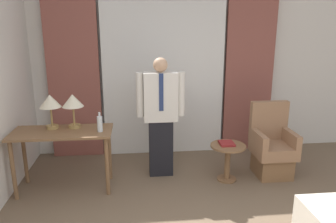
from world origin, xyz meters
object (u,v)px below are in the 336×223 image
object	(u,v)px
desk	(63,140)
table_lamp_right	(73,103)
table_lamp_left	(50,103)
book	(227,143)
bottle_near_edge	(100,124)
person	(161,114)
side_table	(228,156)
armchair	(272,149)

from	to	relation	value
desk	table_lamp_right	size ratio (longest dim) A/B	2.81
table_lamp_left	book	distance (m)	2.31
bottle_near_edge	person	size ratio (longest dim) A/B	0.15
table_lamp_left	side_table	xyz separation A→B (m)	(2.25, -0.11, -0.76)
desk	person	size ratio (longest dim) A/B	0.75
side_table	book	world-z (taller)	book
person	book	bearing A→B (deg)	-16.06
book	bottle_near_edge	bearing A→B (deg)	-176.30
table_lamp_left	person	distance (m)	1.41
table_lamp_left	bottle_near_edge	distance (m)	0.68
table_lamp_left	armchair	size ratio (longest dim) A/B	0.43
desk	person	bearing A→B (deg)	12.86
armchair	book	distance (m)	0.70
table_lamp_right	side_table	world-z (taller)	table_lamp_right
armchair	book	bearing A→B (deg)	-172.08
table_lamp_right	book	xyz separation A→B (m)	(1.96, -0.09, -0.59)
desk	armchair	xyz separation A→B (m)	(2.78, 0.13, -0.28)
person	armchair	xyz separation A→B (m)	(1.53, -0.15, -0.51)
table_lamp_right	bottle_near_edge	xyz separation A→B (m)	(0.34, -0.19, -0.23)
table_lamp_right	armchair	xyz separation A→B (m)	(2.64, 0.01, -0.73)
table_lamp_right	bottle_near_edge	world-z (taller)	table_lamp_right
table_lamp_right	book	bearing A→B (deg)	-2.49
bottle_near_edge	desk	bearing A→B (deg)	171.98
table_lamp_right	bottle_near_edge	distance (m)	0.45
desk	side_table	distance (m)	2.14
table_lamp_left	bottle_near_edge	world-z (taller)	table_lamp_left
person	book	world-z (taller)	person
table_lamp_right	side_table	distance (m)	2.12
person	desk	bearing A→B (deg)	-167.14
desk	bottle_near_edge	world-z (taller)	bottle_near_edge
table_lamp_right	person	size ratio (longest dim) A/B	0.27
desk	book	xyz separation A→B (m)	(2.10, 0.04, -0.14)
desk	book	world-z (taller)	desk
desk	armchair	size ratio (longest dim) A/B	1.21
person	side_table	bearing A→B (deg)	-17.37
table_lamp_right	side_table	xyz separation A→B (m)	(1.98, -0.11, -0.76)
table_lamp_left	person	world-z (taller)	person
table_lamp_left	table_lamp_right	world-z (taller)	same
armchair	book	world-z (taller)	armchair
person	table_lamp_right	bearing A→B (deg)	-171.76
table_lamp_left	person	size ratio (longest dim) A/B	0.27
book	desk	bearing A→B (deg)	-178.95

